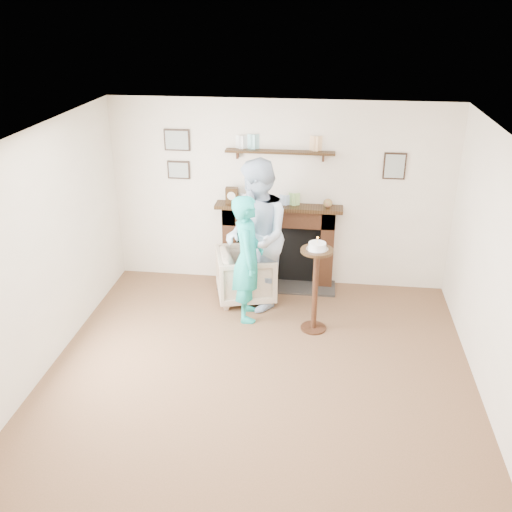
{
  "coord_description": "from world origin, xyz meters",
  "views": [
    {
      "loc": [
        0.6,
        -4.69,
        3.63
      ],
      "look_at": [
        -0.11,
        0.9,
        1.08
      ],
      "focal_mm": 40.0,
      "sensor_mm": 36.0,
      "label": 1
    }
  ],
  "objects_px": {
    "man": "(257,304)",
    "woman": "(248,316)",
    "pedestal_table": "(316,274)",
    "armchair": "(246,298)"
  },
  "relations": [
    {
      "from": "pedestal_table",
      "to": "man",
      "type": "bearing_deg",
      "value": 145.64
    },
    {
      "from": "man",
      "to": "woman",
      "type": "xyz_separation_m",
      "value": [
        -0.07,
        -0.32,
        0.0
      ]
    },
    {
      "from": "man",
      "to": "woman",
      "type": "bearing_deg",
      "value": -29.28
    },
    {
      "from": "man",
      "to": "armchair",
      "type": "bearing_deg",
      "value": -150.71
    },
    {
      "from": "woman",
      "to": "pedestal_table",
      "type": "distance_m",
      "value": 1.12
    },
    {
      "from": "man",
      "to": "woman",
      "type": "height_order",
      "value": "man"
    },
    {
      "from": "woman",
      "to": "pedestal_table",
      "type": "xyz_separation_m",
      "value": [
        0.82,
        -0.2,
        0.74
      ]
    },
    {
      "from": "man",
      "to": "pedestal_table",
      "type": "distance_m",
      "value": 1.17
    },
    {
      "from": "armchair",
      "to": "man",
      "type": "distance_m",
      "value": 0.21
    },
    {
      "from": "woman",
      "to": "pedestal_table",
      "type": "height_order",
      "value": "pedestal_table"
    }
  ]
}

